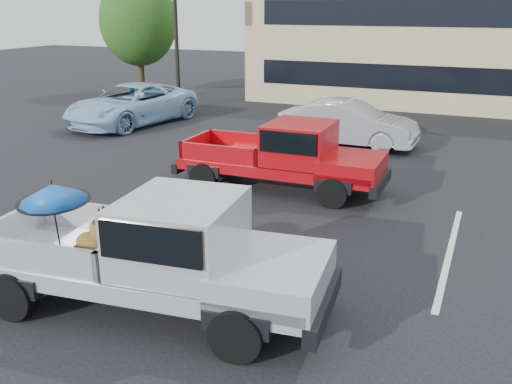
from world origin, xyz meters
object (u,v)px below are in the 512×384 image
red_pickup (293,154)px  blue_suv (132,104)px  silver_pickup (166,249)px  silver_sedan (349,123)px  motel_sign (175,2)px  tree_left (138,21)px

red_pickup → blue_suv: red_pickup is taller
silver_pickup → red_pickup: size_ratio=1.09×
silver_sedan → motel_sign: bearing=67.1°
red_pickup → tree_left: bearing=135.6°
motel_sign → silver_sedan: (8.98, -4.10, -3.90)m
silver_pickup → blue_suv: size_ratio=1.03×
silver_pickup → silver_sedan: size_ratio=1.28×
silver_sedan → red_pickup: bearing=-179.1°
silver_pickup → blue_suv: bearing=121.1°
silver_sedan → blue_suv: size_ratio=0.80×
silver_pickup → silver_sedan: silver_pickup is taller
blue_suv → red_pickup: bearing=-23.2°
motel_sign → silver_sedan: 10.61m
tree_left → red_pickup: (12.90, -12.50, -2.76)m
motel_sign → silver_pickup: motel_sign is taller
motel_sign → blue_suv: size_ratio=1.05×
tree_left → silver_sedan: 15.09m
red_pickup → silver_sedan: bearing=88.8°
motel_sign → tree_left: 5.08m
tree_left → blue_suv: 8.66m
red_pickup → blue_suv: bearing=147.3°
tree_left → red_pickup: 18.17m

